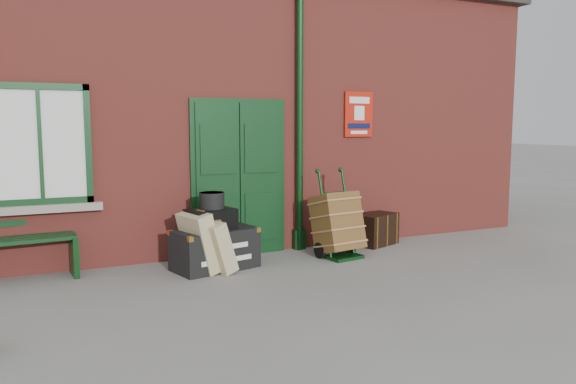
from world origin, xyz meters
TOP-DOWN VIEW (x-y plane):
  - ground at (0.00, 0.00)m, footprint 80.00×80.00m
  - station_building at (-0.00, 3.49)m, footprint 10.30×4.30m
  - houdini_trunk at (-0.87, 0.84)m, footprint 1.18×0.83m
  - strongbox at (-0.92, 0.84)m, footprint 0.67×0.55m
  - hatbox at (-0.89, 0.87)m, footprint 0.39×0.39m
  - suitcase_back at (-1.10, 0.74)m, footprint 0.53×0.64m
  - suitcase_front at (-0.92, 0.64)m, footprint 0.51×0.58m
  - porter_trolley at (0.94, 0.77)m, footprint 0.69×0.73m
  - dark_trunk at (1.89, 1.23)m, footprint 0.80×0.66m

SIDE VIEW (x-z plane):
  - ground at x=0.00m, z-range 0.00..0.00m
  - dark_trunk at x=1.89m, z-range 0.00..0.49m
  - houdini_trunk at x=-0.87m, z-range 0.00..0.53m
  - suitcase_front at x=-0.92m, z-range 0.00..0.69m
  - suitcase_back at x=-1.10m, z-range 0.00..0.80m
  - porter_trolley at x=0.94m, z-range -0.14..1.10m
  - strongbox at x=-0.92m, z-range 0.53..0.80m
  - hatbox at x=-0.89m, z-range 0.80..1.01m
  - station_building at x=0.00m, z-range -0.02..4.34m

